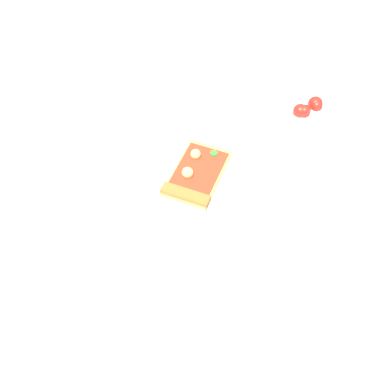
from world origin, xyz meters
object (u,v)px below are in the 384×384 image
(plate, at_px, (171,169))
(paper_napkin, at_px, (11,242))
(soda_glass, at_px, (276,262))
(pizza_slice_main, at_px, (195,176))
(salad_bowl, at_px, (305,124))

(plate, relative_size, paper_napkin, 2.30)
(plate, xyz_separation_m, soda_glass, (0.25, -0.02, 0.05))
(plate, relative_size, soda_glass, 2.44)
(pizza_slice_main, relative_size, salad_bowl, 1.31)
(pizza_slice_main, distance_m, paper_napkin, 0.30)
(pizza_slice_main, bearing_deg, salad_bowl, 77.18)
(plate, relative_size, salad_bowl, 2.41)
(plate, relative_size, pizza_slice_main, 1.83)
(paper_napkin, bearing_deg, soda_glass, 39.74)
(plate, distance_m, salad_bowl, 0.25)
(pizza_slice_main, bearing_deg, plate, -163.55)
(salad_bowl, height_order, paper_napkin, salad_bowl)
(salad_bowl, relative_size, paper_napkin, 0.96)
(paper_napkin, bearing_deg, plate, 79.94)
(soda_glass, relative_size, paper_napkin, 0.94)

